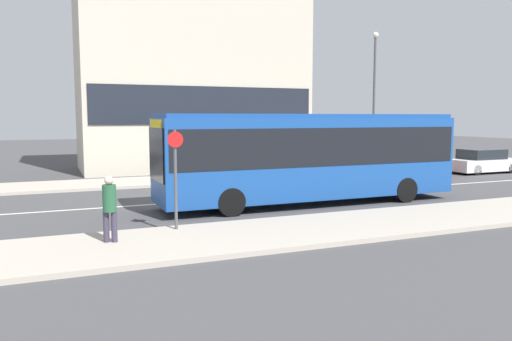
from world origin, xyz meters
The scene contains 11 objects.
ground_plane centered at (0.00, 0.00, 0.00)m, with size 120.00×120.00×0.00m, color #444447.
sidewalk_near centered at (0.00, -6.25, 0.07)m, with size 44.00×3.50×0.13m.
sidewalk_far centered at (0.00, 6.25, 0.07)m, with size 44.00×3.50×0.13m.
lane_centerline centered at (0.00, 0.00, 0.00)m, with size 41.80×0.16×0.01m.
apartment_block_left_tower centered at (3.36, 12.78, 7.20)m, with size 13.90×6.65×14.41m.
city_bus centered at (3.80, -2.10, 1.95)m, with size 11.62×2.57×3.40m.
parked_car_0 centered at (13.08, 3.47, 0.63)m, with size 4.28×1.89×1.31m.
parked_car_1 centered at (18.34, 3.26, 0.66)m, with size 4.34×1.87×1.40m.
pedestrian_near_stop centered at (-3.95, -5.79, 1.09)m, with size 0.34×0.34×1.69m.
bus_stop_sign centered at (-2.06, -5.00, 1.77)m, with size 0.44×0.12×2.81m.
street_lamp centered at (12.13, 5.48, 4.90)m, with size 0.36×0.36×7.96m.
Camera 1 is at (-5.31, -18.67, 3.30)m, focal length 35.00 mm.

